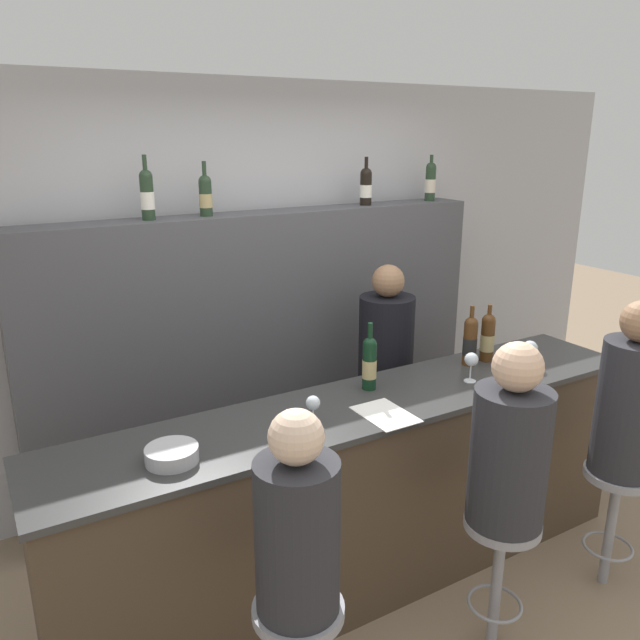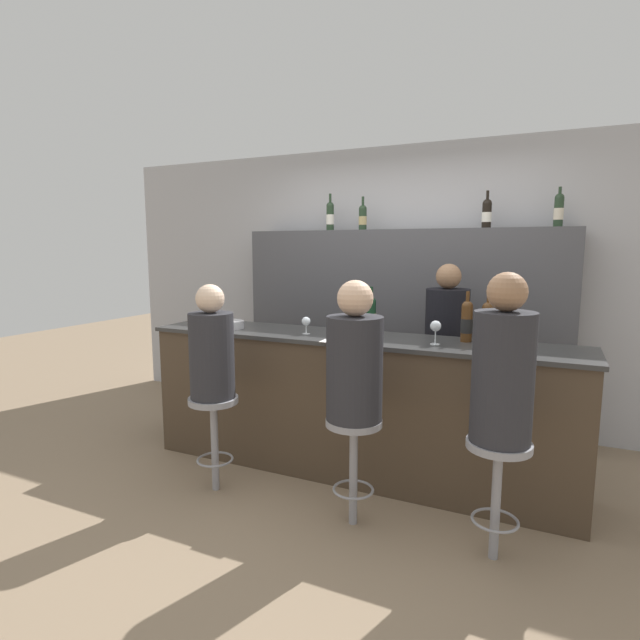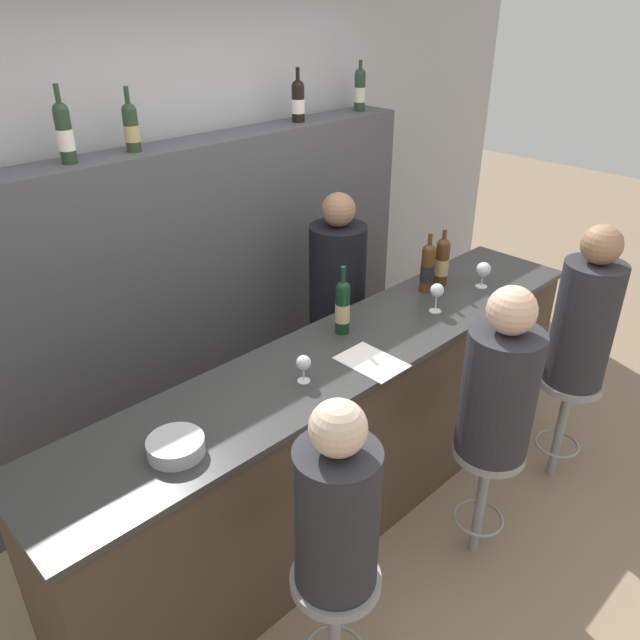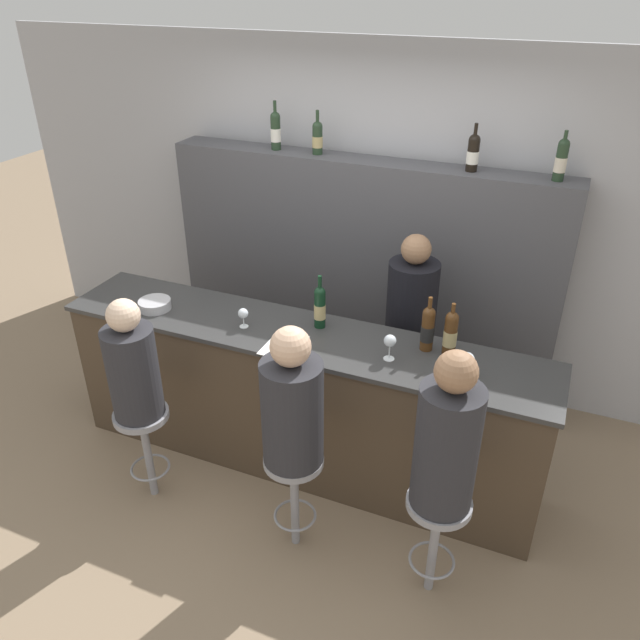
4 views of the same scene
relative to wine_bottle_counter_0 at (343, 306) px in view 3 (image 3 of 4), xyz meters
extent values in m
plane|color=#8C755B|center=(-0.09, -0.40, -1.17)|extent=(16.00, 16.00, 0.00)
cube|color=#B2B2B7|center=(-0.09, 1.24, 0.13)|extent=(6.40, 0.05, 2.60)
cube|color=#473828|center=(-0.09, -0.13, -0.67)|extent=(3.12, 0.55, 1.00)
cube|color=#333333|center=(-0.09, -0.13, -0.16)|extent=(3.16, 0.59, 0.03)
cube|color=#4C4C51|center=(-0.09, 1.01, -0.26)|extent=(2.97, 0.28, 1.82)
cylinder|color=black|center=(0.00, 0.00, -0.02)|extent=(0.07, 0.07, 0.24)
cylinder|color=tan|center=(0.00, 0.00, -0.03)|extent=(0.07, 0.07, 0.10)
sphere|color=black|center=(0.00, 0.00, 0.10)|extent=(0.07, 0.07, 0.07)
cylinder|color=black|center=(0.00, 0.00, 0.16)|extent=(0.02, 0.02, 0.10)
cylinder|color=#4C2D14|center=(0.68, 0.00, -0.02)|extent=(0.08, 0.08, 0.24)
cylinder|color=black|center=(0.68, 0.00, -0.03)|extent=(0.08, 0.08, 0.10)
sphere|color=#4C2D14|center=(0.68, 0.00, 0.10)|extent=(0.08, 0.08, 0.08)
cylinder|color=#4C2D14|center=(0.68, 0.00, 0.16)|extent=(0.02, 0.02, 0.09)
cylinder|color=#4C2D14|center=(0.81, 0.00, -0.02)|extent=(0.08, 0.08, 0.24)
cylinder|color=tan|center=(0.81, 0.00, -0.03)|extent=(0.08, 0.08, 0.10)
sphere|color=#4C2D14|center=(0.81, 0.00, 0.10)|extent=(0.08, 0.08, 0.08)
cylinder|color=#4C2D14|center=(0.81, 0.00, 0.15)|extent=(0.02, 0.02, 0.08)
cylinder|color=#233823|center=(-0.78, 1.01, 0.77)|extent=(0.07, 0.07, 0.23)
cylinder|color=white|center=(-0.78, 1.01, 0.76)|extent=(0.07, 0.07, 0.09)
sphere|color=#233823|center=(-0.78, 1.01, 0.88)|extent=(0.07, 0.07, 0.07)
cylinder|color=#233823|center=(-0.78, 1.01, 0.95)|extent=(0.02, 0.02, 0.10)
cylinder|color=#233823|center=(-0.45, 1.01, 0.75)|extent=(0.07, 0.07, 0.19)
cylinder|color=tan|center=(-0.45, 1.01, 0.74)|extent=(0.07, 0.07, 0.08)
sphere|color=#233823|center=(-0.45, 1.01, 0.84)|extent=(0.07, 0.07, 0.07)
cylinder|color=#233823|center=(-0.45, 1.01, 0.91)|extent=(0.02, 0.02, 0.10)
cylinder|color=black|center=(0.65, 1.01, 0.75)|extent=(0.08, 0.08, 0.20)
cylinder|color=white|center=(0.65, 1.01, 0.74)|extent=(0.08, 0.08, 0.08)
sphere|color=black|center=(0.65, 1.01, 0.85)|extent=(0.08, 0.08, 0.08)
cylinder|color=black|center=(0.65, 1.01, 0.91)|extent=(0.02, 0.02, 0.09)
cylinder|color=#233823|center=(1.20, 1.01, 0.76)|extent=(0.07, 0.07, 0.23)
cylinder|color=beige|center=(1.20, 1.01, 0.75)|extent=(0.07, 0.07, 0.09)
sphere|color=#233823|center=(1.20, 1.01, 0.88)|extent=(0.07, 0.07, 0.07)
cylinder|color=#233823|center=(1.20, 1.01, 0.93)|extent=(0.02, 0.02, 0.07)
cylinder|color=silver|center=(-0.44, -0.19, -0.14)|extent=(0.06, 0.06, 0.00)
cylinder|color=silver|center=(-0.44, -0.19, -0.11)|extent=(0.01, 0.01, 0.06)
sphere|color=silver|center=(-0.44, -0.19, -0.05)|extent=(0.07, 0.07, 0.07)
cylinder|color=silver|center=(0.51, -0.19, -0.14)|extent=(0.06, 0.06, 0.00)
cylinder|color=silver|center=(0.51, -0.19, -0.09)|extent=(0.01, 0.01, 0.09)
sphere|color=silver|center=(0.51, -0.19, -0.02)|extent=(0.07, 0.07, 0.07)
cylinder|color=silver|center=(0.95, -0.19, -0.14)|extent=(0.07, 0.07, 0.00)
cylinder|color=silver|center=(0.95, -0.19, -0.10)|extent=(0.01, 0.01, 0.07)
sphere|color=silver|center=(0.95, -0.19, -0.03)|extent=(0.08, 0.08, 0.08)
cylinder|color=#B7B7BC|center=(-1.09, -0.21, -0.11)|extent=(0.21, 0.21, 0.06)
cube|color=white|center=(-0.11, -0.29, -0.14)|extent=(0.21, 0.30, 0.00)
cylinder|color=gray|center=(-0.84, -0.79, -0.86)|extent=(0.05, 0.05, 0.62)
cylinder|color=gray|center=(-0.84, -0.79, -0.53)|extent=(0.33, 0.33, 0.04)
cylinder|color=#28282D|center=(-0.84, -0.79, -0.22)|extent=(0.30, 0.30, 0.57)
sphere|color=beige|center=(-0.84, -0.79, 0.16)|extent=(0.19, 0.19, 0.19)
cylinder|color=gray|center=(0.18, -0.79, -0.86)|extent=(0.05, 0.05, 0.62)
torus|color=gray|center=(0.18, -0.79, -0.95)|extent=(0.25, 0.25, 0.02)
cylinder|color=gray|center=(0.18, -0.79, -0.53)|extent=(0.33, 0.33, 0.04)
cylinder|color=#28282D|center=(0.18, -0.79, -0.21)|extent=(0.33, 0.33, 0.61)
sphere|color=#D8AD8C|center=(0.18, -0.79, 0.20)|extent=(0.21, 0.21, 0.21)
cylinder|color=gray|center=(0.99, -0.79, -0.86)|extent=(0.05, 0.05, 0.62)
torus|color=gray|center=(0.99, -0.79, -0.95)|extent=(0.25, 0.25, 0.02)
cylinder|color=gray|center=(0.99, -0.79, -0.53)|extent=(0.33, 0.33, 0.04)
cylinder|color=#28282D|center=(0.99, -0.79, -0.17)|extent=(0.31, 0.31, 0.68)
sphere|color=#936B4C|center=(0.99, -0.79, 0.27)|extent=(0.20, 0.20, 0.20)
cylinder|color=black|center=(0.46, 0.48, -0.50)|extent=(0.34, 0.34, 1.34)
sphere|color=#936B4C|center=(0.46, 0.48, 0.27)|extent=(0.19, 0.19, 0.19)
camera|label=1|loc=(-1.70, -2.41, 1.11)|focal=35.00mm
camera|label=2|loc=(1.19, -3.43, 0.49)|focal=28.00mm
camera|label=3|loc=(-1.96, -1.85, 1.37)|focal=35.00mm
camera|label=4|loc=(1.32, -3.11, 1.82)|focal=35.00mm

